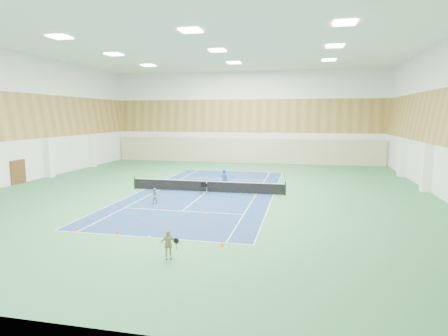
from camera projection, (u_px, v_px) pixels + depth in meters
The scene contains 21 objects.
ground at pixel (207, 192), 30.80m from camera, with size 40.00×40.00×0.00m, color #307142.
room_shell at pixel (206, 119), 29.97m from camera, with size 36.00×40.00×12.00m, color white, non-canonical shape.
wood_cladding at pixel (206, 93), 29.69m from camera, with size 36.00×40.00×8.00m, color #A3793C, non-canonical shape.
ceiling_light_grid at pixel (206, 42), 29.15m from camera, with size 21.40×25.40×0.06m, color white, non-canonical shape.
court_surface at pixel (207, 192), 30.80m from camera, with size 10.97×23.77×0.01m, color navy.
tennis_balls_scatter at pixel (207, 191), 30.80m from camera, with size 10.57×22.77×0.07m, color #CDE727, non-canonical shape.
tennis_net at pixel (207, 185), 30.73m from camera, with size 12.80×0.10×1.10m, color black, non-canonical shape.
back_curtain at pixel (244, 151), 49.70m from camera, with size 35.40×0.16×3.20m, color #C6B793.
door_left_b at pixel (18, 172), 34.38m from camera, with size 0.08×1.80×2.20m, color #593319.
coach at pixel (224, 179), 31.75m from camera, with size 0.63×0.42×1.74m, color navy.
child_court at pixel (155, 196), 26.61m from camera, with size 0.55×0.43×1.13m, color gray.
child_apron at pixel (168, 245), 16.38m from camera, with size 0.75×0.31×1.29m, color tan.
ball_cart at pixel (204, 189), 29.96m from camera, with size 0.50×0.50×0.86m, color black, non-canonical shape.
cone_svc_a at pixel (141, 206), 25.43m from camera, with size 0.23×0.23×0.25m, color #F3600C.
cone_svc_b at pixel (160, 208), 24.99m from camera, with size 0.21×0.21×0.23m, color #D95F0B.
cone_svc_c at pixel (202, 211), 24.17m from camera, with size 0.19×0.19×0.21m, color orange.
cone_svc_d at pixel (232, 210), 24.44m from camera, with size 0.18×0.18×0.20m, color #E0550B.
cone_base_a at pixel (78, 228), 20.51m from camera, with size 0.21×0.21×0.23m, color orange.
cone_base_b at pixel (118, 233), 19.75m from camera, with size 0.21×0.21×0.23m, color #FF430D.
cone_base_c at pixel (168, 240), 18.67m from camera, with size 0.19×0.19×0.20m, color red.
cone_base_d at pixel (222, 244), 18.02m from camera, with size 0.20×0.20×0.22m, color orange.
Camera 1 is at (7.75, -29.25, 6.25)m, focal length 30.00 mm.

